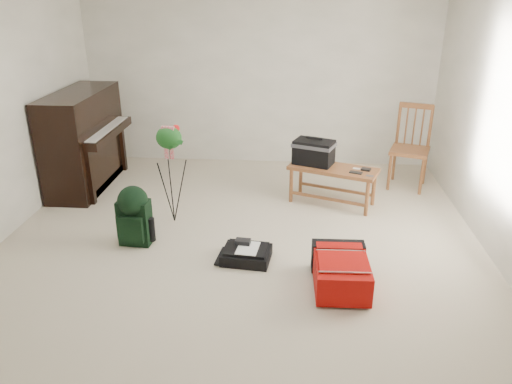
# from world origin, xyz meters

# --- Properties ---
(floor) EXTENTS (5.00, 5.50, 0.01)m
(floor) POSITION_xyz_m (0.00, 0.00, 0.00)
(floor) COLOR beige
(floor) RESTS_ON ground
(wall_back) EXTENTS (5.00, 0.04, 2.50)m
(wall_back) POSITION_xyz_m (0.00, 2.75, 1.25)
(wall_back) COLOR white
(wall_back) RESTS_ON floor
(piano) EXTENTS (0.71, 1.50, 1.25)m
(piano) POSITION_xyz_m (-2.19, 1.60, 0.60)
(piano) COLOR black
(piano) RESTS_ON floor
(bench) EXTENTS (1.12, 0.76, 0.80)m
(bench) POSITION_xyz_m (0.83, 1.26, 0.57)
(bench) COLOR brown
(bench) RESTS_ON floor
(dining_chair) EXTENTS (0.59, 0.59, 1.08)m
(dining_chair) POSITION_xyz_m (2.03, 1.90, 0.53)
(dining_chair) COLOR brown
(dining_chair) RESTS_ON floor
(red_suitcase) EXTENTS (0.49, 0.70, 0.30)m
(red_suitcase) POSITION_xyz_m (0.98, -0.54, 0.16)
(red_suitcase) COLOR red
(red_suitcase) RESTS_ON floor
(black_duffel) EXTENTS (0.50, 0.41, 0.19)m
(black_duffel) POSITION_xyz_m (0.10, -0.20, 0.07)
(black_duffel) COLOR black
(black_duffel) RESTS_ON floor
(green_backpack) EXTENTS (0.33, 0.31, 0.63)m
(green_backpack) POSITION_xyz_m (-1.08, 0.05, 0.35)
(green_backpack) COLOR black
(green_backpack) RESTS_ON floor
(flower_stand) EXTENTS (0.40, 0.40, 1.14)m
(flower_stand) POSITION_xyz_m (-0.81, 0.61, 0.56)
(flower_stand) COLOR black
(flower_stand) RESTS_ON floor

